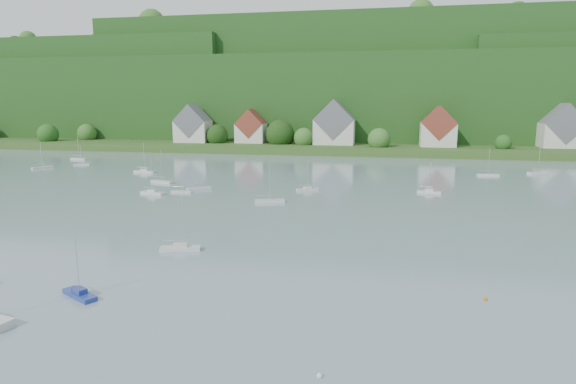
{
  "coord_description": "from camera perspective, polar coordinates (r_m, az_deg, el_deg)",
  "views": [
    {
      "loc": [
        25.04,
        -9.11,
        19.91
      ],
      "look_at": [
        8.37,
        75.0,
        4.0
      ],
      "focal_mm": 30.38,
      "sensor_mm": 36.0,
      "label": 1
    }
  ],
  "objects": [
    {
      "name": "mooring_buoy_2",
      "position": [
        54.69,
        22.09,
        -11.65
      ],
      "size": [
        0.4,
        0.4,
        0.4
      ],
      "primitive_type": "sphere",
      "color": "orange",
      "rests_on": "ground"
    },
    {
      "name": "village_building_3",
      "position": [
        196.41,
        17.16,
        6.99
      ],
      "size": [
        13.0,
        10.4,
        15.5
      ],
      "color": "beige",
      "rests_on": "far_shore_strip"
    },
    {
      "name": "forested_ridge",
      "position": [
        278.79,
        6.26,
        11.06
      ],
      "size": [
        620.0,
        181.22,
        69.89
      ],
      "color": "#164215",
      "rests_on": "ground"
    },
    {
      "name": "near_sailboat_1",
      "position": [
        55.8,
        -23.21,
        -10.85
      ],
      "size": [
        4.91,
        3.56,
        6.57
      ],
      "rotation": [
        0.0,
        0.0,
        -0.51
      ],
      "color": "navy",
      "rests_on": "ground"
    },
    {
      "name": "far_shore_strip",
      "position": [
        211.41,
        4.39,
        5.48
      ],
      "size": [
        600.0,
        60.0,
        3.0
      ],
      "primitive_type": "cube",
      "color": "#314F1D",
      "rests_on": "ground"
    },
    {
      "name": "village_building_4",
      "position": [
        209.69,
        29.44,
        6.35
      ],
      "size": [
        15.0,
        10.4,
        16.5
      ],
      "color": "beige",
      "rests_on": "far_shore_strip"
    },
    {
      "name": "far_sailboat_cluster",
      "position": [
        126.88,
        3.37,
        1.64
      ],
      "size": [
        194.02,
        64.94,
        8.71
      ],
      "color": "silver",
      "rests_on": "ground"
    },
    {
      "name": "mooring_buoy_1",
      "position": [
        38.32,
        3.71,
        -20.82
      ],
      "size": [
        0.43,
        0.43,
        0.43
      ],
      "primitive_type": "sphere",
      "color": "silver",
      "rests_on": "ground"
    },
    {
      "name": "near_sailboat_3",
      "position": [
        68.15,
        -12.49,
        -6.37
      ],
      "size": [
        5.6,
        2.93,
        7.28
      ],
      "rotation": [
        0.0,
        0.0,
        0.28
      ],
      "color": "silver",
      "rests_on": "ground"
    },
    {
      "name": "village_building_1",
      "position": [
        205.92,
        -4.35,
        7.38
      ],
      "size": [
        12.0,
        9.36,
        14.0
      ],
      "color": "beige",
      "rests_on": "far_shore_strip"
    },
    {
      "name": "village_building_0",
      "position": [
        212.07,
        -11.07,
        7.51
      ],
      "size": [
        14.0,
        10.4,
        16.0
      ],
      "color": "beige",
      "rests_on": "far_shore_strip"
    },
    {
      "name": "village_building_2",
      "position": [
        198.36,
        5.45,
        7.68
      ],
      "size": [
        16.0,
        11.44,
        18.0
      ],
      "color": "beige",
      "rests_on": "far_shore_strip"
    }
  ]
}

